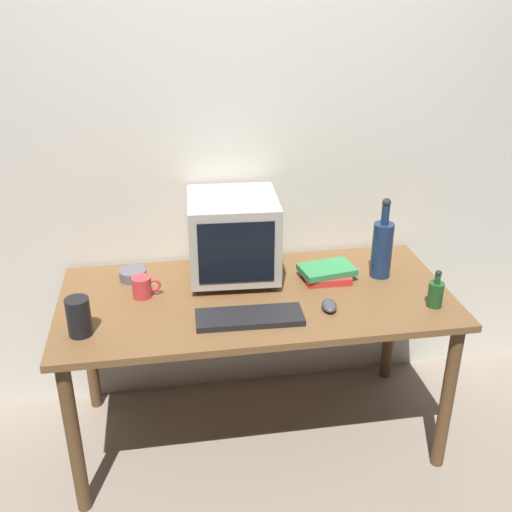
{
  "coord_description": "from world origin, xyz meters",
  "views": [
    {
      "loc": [
        -0.36,
        -2.19,
        1.97
      ],
      "look_at": [
        0.0,
        0.0,
        0.92
      ],
      "focal_mm": 42.18,
      "sensor_mm": 36.0,
      "label": 1
    }
  ],
  "objects_px": {
    "computer_mouse": "(329,306)",
    "bottle_tall": "(382,247)",
    "crt_monitor": "(233,236)",
    "cd_spindle": "(133,275)",
    "metal_canister": "(79,317)",
    "bottle_short": "(436,293)",
    "book_stack": "(327,273)",
    "keyboard": "(250,317)",
    "mug": "(143,287)"
  },
  "relations": [
    {
      "from": "book_stack",
      "to": "keyboard",
      "type": "bearing_deg",
      "value": -143.6
    },
    {
      "from": "bottle_short",
      "to": "cd_spindle",
      "type": "height_order",
      "value": "bottle_short"
    },
    {
      "from": "computer_mouse",
      "to": "crt_monitor",
      "type": "bearing_deg",
      "value": 141.38
    },
    {
      "from": "metal_canister",
      "to": "keyboard",
      "type": "bearing_deg",
      "value": -0.21
    },
    {
      "from": "book_stack",
      "to": "cd_spindle",
      "type": "height_order",
      "value": "book_stack"
    },
    {
      "from": "bottle_short",
      "to": "book_stack",
      "type": "relative_size",
      "value": 0.64
    },
    {
      "from": "computer_mouse",
      "to": "mug",
      "type": "relative_size",
      "value": 0.83
    },
    {
      "from": "computer_mouse",
      "to": "cd_spindle",
      "type": "height_order",
      "value": "cd_spindle"
    },
    {
      "from": "crt_monitor",
      "to": "cd_spindle",
      "type": "height_order",
      "value": "crt_monitor"
    },
    {
      "from": "keyboard",
      "to": "metal_canister",
      "type": "height_order",
      "value": "metal_canister"
    },
    {
      "from": "mug",
      "to": "cd_spindle",
      "type": "relative_size",
      "value": 1.0
    },
    {
      "from": "keyboard",
      "to": "bottle_tall",
      "type": "distance_m",
      "value": 0.7
    },
    {
      "from": "mug",
      "to": "metal_canister",
      "type": "height_order",
      "value": "metal_canister"
    },
    {
      "from": "computer_mouse",
      "to": "bottle_tall",
      "type": "relative_size",
      "value": 0.27
    },
    {
      "from": "mug",
      "to": "book_stack",
      "type": "bearing_deg",
      "value": 2.12
    },
    {
      "from": "computer_mouse",
      "to": "book_stack",
      "type": "height_order",
      "value": "book_stack"
    },
    {
      "from": "keyboard",
      "to": "bottle_short",
      "type": "height_order",
      "value": "bottle_short"
    },
    {
      "from": "crt_monitor",
      "to": "keyboard",
      "type": "bearing_deg",
      "value": -88.15
    },
    {
      "from": "computer_mouse",
      "to": "bottle_tall",
      "type": "xyz_separation_m",
      "value": [
        0.3,
        0.26,
        0.12
      ]
    },
    {
      "from": "mug",
      "to": "bottle_tall",
      "type": "bearing_deg",
      "value": 1.44
    },
    {
      "from": "bottle_tall",
      "to": "bottle_short",
      "type": "relative_size",
      "value": 2.26
    },
    {
      "from": "cd_spindle",
      "to": "metal_canister",
      "type": "distance_m",
      "value": 0.46
    },
    {
      "from": "cd_spindle",
      "to": "keyboard",
      "type": "bearing_deg",
      "value": -42.98
    },
    {
      "from": "crt_monitor",
      "to": "bottle_tall",
      "type": "height_order",
      "value": "crt_monitor"
    },
    {
      "from": "mug",
      "to": "cd_spindle",
      "type": "height_order",
      "value": "mug"
    },
    {
      "from": "keyboard",
      "to": "cd_spindle",
      "type": "bearing_deg",
      "value": 139.04
    },
    {
      "from": "bottle_tall",
      "to": "bottle_short",
      "type": "distance_m",
      "value": 0.33
    },
    {
      "from": "bottle_short",
      "to": "metal_canister",
      "type": "relative_size",
      "value": 1.08
    },
    {
      "from": "book_stack",
      "to": "metal_canister",
      "type": "distance_m",
      "value": 1.07
    },
    {
      "from": "computer_mouse",
      "to": "metal_canister",
      "type": "relative_size",
      "value": 0.67
    },
    {
      "from": "computer_mouse",
      "to": "book_stack",
      "type": "bearing_deg",
      "value": 84.73
    },
    {
      "from": "computer_mouse",
      "to": "metal_canister",
      "type": "xyz_separation_m",
      "value": [
        -0.97,
        -0.03,
        0.06
      ]
    },
    {
      "from": "keyboard",
      "to": "mug",
      "type": "distance_m",
      "value": 0.49
    },
    {
      "from": "book_stack",
      "to": "bottle_tall",
      "type": "bearing_deg",
      "value": -0.78
    },
    {
      "from": "crt_monitor",
      "to": "bottle_tall",
      "type": "xyz_separation_m",
      "value": [
        0.65,
        -0.1,
        -0.05
      ]
    },
    {
      "from": "bottle_tall",
      "to": "metal_canister",
      "type": "relative_size",
      "value": 2.44
    },
    {
      "from": "crt_monitor",
      "to": "metal_canister",
      "type": "distance_m",
      "value": 0.74
    },
    {
      "from": "crt_monitor",
      "to": "bottle_tall",
      "type": "distance_m",
      "value": 0.66
    },
    {
      "from": "computer_mouse",
      "to": "mug",
      "type": "height_order",
      "value": "mug"
    },
    {
      "from": "bottle_tall",
      "to": "keyboard",
      "type": "bearing_deg",
      "value": -155.92
    },
    {
      "from": "computer_mouse",
      "to": "mug",
      "type": "xyz_separation_m",
      "value": [
        -0.74,
        0.23,
        0.03
      ]
    },
    {
      "from": "computer_mouse",
      "to": "book_stack",
      "type": "distance_m",
      "value": 0.27
    },
    {
      "from": "crt_monitor",
      "to": "metal_canister",
      "type": "xyz_separation_m",
      "value": [
        -0.63,
        -0.38,
        -0.12
      ]
    },
    {
      "from": "book_stack",
      "to": "mug",
      "type": "relative_size",
      "value": 2.12
    },
    {
      "from": "keyboard",
      "to": "crt_monitor",
      "type": "bearing_deg",
      "value": 93.88
    },
    {
      "from": "bottle_tall",
      "to": "book_stack",
      "type": "distance_m",
      "value": 0.27
    },
    {
      "from": "mug",
      "to": "metal_canister",
      "type": "xyz_separation_m",
      "value": [
        -0.23,
        -0.25,
        0.03
      ]
    },
    {
      "from": "bottle_tall",
      "to": "bottle_short",
      "type": "xyz_separation_m",
      "value": [
        0.13,
        -0.3,
        -0.08
      ]
    },
    {
      "from": "crt_monitor",
      "to": "computer_mouse",
      "type": "bearing_deg",
      "value": -46.39
    },
    {
      "from": "keyboard",
      "to": "metal_canister",
      "type": "distance_m",
      "value": 0.64
    }
  ]
}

